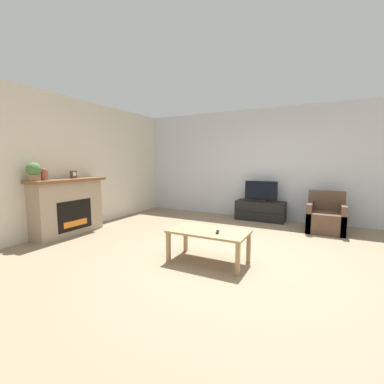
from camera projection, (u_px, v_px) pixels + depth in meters
name	position (u px, v px, depth m)	size (l,w,h in m)	color
ground_plane	(239.00, 256.00, 3.85)	(24.00, 24.00, 0.00)	#89755B
wall_back	(275.00, 164.00, 6.21)	(12.00, 0.06, 2.70)	silver
wall_left	(74.00, 165.00, 5.31)	(0.06, 12.00, 2.70)	beige
fireplace	(68.00, 206.00, 4.98)	(0.52, 1.46, 1.09)	tan
mantel_vase_left	(44.00, 175.00, 4.51)	(0.12, 0.12, 0.21)	#994C3D
mantel_clock	(73.00, 175.00, 5.03)	(0.08, 0.11, 0.15)	brown
potted_plant	(34.00, 171.00, 4.34)	(0.23, 0.23, 0.32)	#936B4C
tv_stand	(260.00, 211.00, 6.20)	(1.15, 0.45, 0.47)	black
tv	(261.00, 192.00, 6.14)	(0.77, 0.18, 0.48)	black
armchair	(326.00, 218.00, 5.23)	(0.70, 0.76, 0.80)	brown
coffee_table	(209.00, 234.00, 3.59)	(1.09, 0.58, 0.46)	#A37F56
remote	(218.00, 232.00, 3.47)	(0.08, 0.16, 0.02)	black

